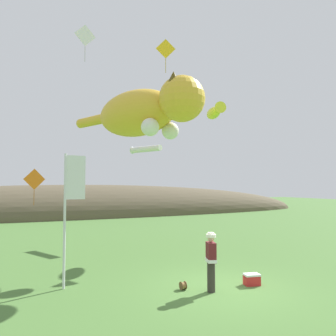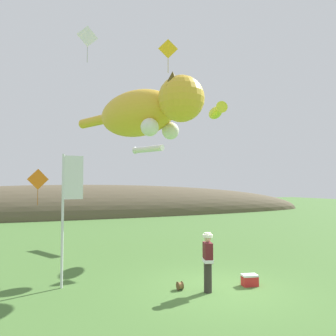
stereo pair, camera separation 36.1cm
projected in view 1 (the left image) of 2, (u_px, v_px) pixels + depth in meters
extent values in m
plane|color=#477033|center=(221.00, 289.00, 10.15)|extent=(120.00, 120.00, 0.00)
ellipsoid|color=brown|center=(79.00, 215.00, 34.99)|extent=(58.25, 10.33, 6.53)
cylinder|color=#332D28|center=(211.00, 277.00, 9.87)|extent=(0.24, 0.24, 0.88)
cube|color=#59191E|center=(211.00, 252.00, 9.91)|extent=(0.35, 0.45, 0.60)
cube|color=white|center=(211.00, 260.00, 9.90)|extent=(0.37, 0.48, 0.10)
sphere|color=beige|center=(211.00, 239.00, 9.93)|extent=(0.20, 0.20, 0.20)
cylinder|color=silver|center=(211.00, 236.00, 9.94)|extent=(0.30, 0.30, 0.09)
cylinder|color=silver|center=(211.00, 234.00, 9.94)|extent=(0.20, 0.20, 0.07)
cylinder|color=olive|center=(183.00, 286.00, 10.06)|extent=(0.14, 0.19, 0.19)
cylinder|color=brown|center=(181.00, 286.00, 10.03)|extent=(0.02, 0.25, 0.25)
cylinder|color=brown|center=(185.00, 285.00, 10.09)|extent=(0.02, 0.25, 0.25)
cube|color=red|center=(252.00, 280.00, 10.53)|extent=(0.54, 0.41, 0.30)
cube|color=white|center=(252.00, 275.00, 10.54)|extent=(0.55, 0.42, 0.06)
cylinder|color=silver|center=(65.00, 221.00, 10.25)|extent=(0.08, 0.08, 4.21)
cube|color=white|center=(76.00, 177.00, 10.45)|extent=(0.60, 0.03, 1.40)
ellipsoid|color=gold|center=(136.00, 114.00, 14.90)|extent=(3.88, 4.92, 2.08)
ellipsoid|color=white|center=(139.00, 121.00, 14.75)|extent=(2.31, 3.10, 1.14)
sphere|color=gold|center=(182.00, 99.00, 13.13)|extent=(1.87, 1.87, 1.87)
cone|color=#503E10|center=(190.00, 85.00, 13.55)|extent=(0.88, 0.88, 0.62)
cone|color=#503E10|center=(174.00, 79.00, 12.78)|extent=(0.88, 0.88, 0.62)
sphere|color=white|center=(170.00, 131.00, 14.31)|extent=(0.75, 0.75, 0.75)
sphere|color=white|center=(150.00, 127.00, 13.37)|extent=(0.75, 0.75, 0.75)
cylinder|color=gold|center=(93.00, 121.00, 17.11)|extent=(1.39, 2.29, 0.50)
ellipsoid|color=yellow|center=(213.00, 113.00, 17.77)|extent=(1.11, 1.79, 0.59)
cone|color=yellow|center=(219.00, 108.00, 16.67)|extent=(0.73, 0.70, 0.59)
cone|color=yellow|center=(213.00, 109.00, 17.84)|extent=(0.35, 0.35, 0.28)
sphere|color=black|center=(215.00, 115.00, 18.34)|extent=(0.14, 0.14, 0.14)
cylinder|color=white|center=(146.00, 149.00, 19.53)|extent=(1.34, 2.21, 0.36)
torus|color=white|center=(132.00, 150.00, 20.26)|extent=(0.42, 0.25, 0.44)
cube|color=white|center=(85.00, 35.00, 18.33)|extent=(1.21, 0.14, 1.22)
cylinder|color=black|center=(85.00, 35.00, 18.34)|extent=(0.82, 0.10, 0.02)
cube|color=#A9A9A9|center=(85.00, 54.00, 18.27)|extent=(0.03, 0.01, 0.90)
cube|color=yellow|center=(166.00, 49.00, 20.16)|extent=(1.16, 0.42, 1.23)
cylinder|color=black|center=(166.00, 49.00, 20.18)|extent=(0.78, 0.28, 0.02)
cube|color=#A98511|center=(166.00, 66.00, 20.11)|extent=(0.03, 0.02, 0.90)
cube|color=orange|center=(34.00, 179.00, 19.01)|extent=(1.20, 0.30, 1.23)
cylinder|color=black|center=(34.00, 179.00, 19.03)|extent=(0.81, 0.20, 0.02)
cube|color=#A95011|center=(34.00, 198.00, 18.96)|extent=(0.03, 0.01, 0.90)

